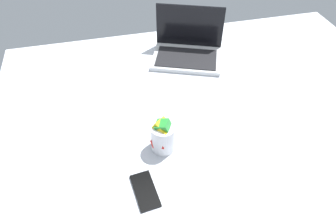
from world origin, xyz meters
The scene contains 4 objects.
bed_mattress centered at (0.00, 0.00, 9.00)cm, with size 180.00×140.00×18.00cm, color #B7BCC6.
laptop centered at (-0.48, 42.53, 22.41)cm, with size 39.07×33.34×23.00cm.
snack_cup centered at (-24.91, -11.28, 24.15)cm, with size 9.44×9.34×14.04cm.
cell_phone centered at (-34.66, -27.87, 18.40)cm, with size 6.80×14.00×0.80cm, color black.
Camera 1 is at (-39.57, -80.88, 106.46)cm, focal length 32.81 mm.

